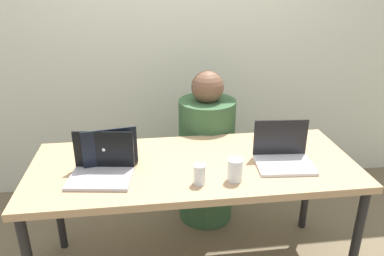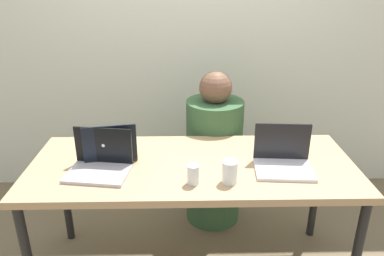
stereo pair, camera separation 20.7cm
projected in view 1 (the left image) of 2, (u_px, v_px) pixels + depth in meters
name	position (u px, v px, depth m)	size (l,w,h in m)	color
back_wall	(175.00, 37.00, 2.91)	(4.66, 0.10, 2.53)	silver
desk	(194.00, 173.00, 2.10)	(1.79, 0.74, 0.75)	tan
person_at_center	(206.00, 156.00, 2.69)	(0.47, 0.47, 1.13)	#355A36
laptop_front_right	(283.00, 155.00, 2.05)	(0.32, 0.27, 0.22)	silver
laptop_back_left	(110.00, 153.00, 2.07)	(0.33, 0.28, 0.22)	#3B3C37
laptop_front_left	(102.00, 168.00, 1.92)	(0.34, 0.28, 0.22)	#B7B1B8
water_glass_center	(200.00, 176.00, 1.86)	(0.06, 0.06, 0.10)	white
water_glass_right	(235.00, 171.00, 1.88)	(0.08, 0.08, 0.12)	white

